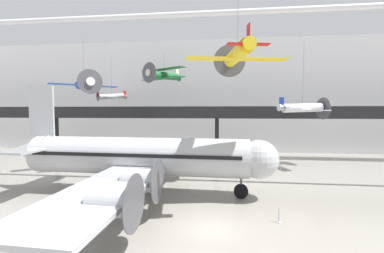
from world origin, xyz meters
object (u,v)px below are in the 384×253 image
(suspended_plane_silver_racer, at_px, (112,96))
(stanchion_barrier, at_px, (279,218))
(suspended_plane_green_biplane, at_px, (164,75))
(suspended_plane_yellow_lowwing, at_px, (238,54))
(airliner_silver_main, at_px, (137,156))
(suspended_plane_white_twin, at_px, (302,108))
(suspended_plane_blue_trainer, at_px, (84,83))

(suspended_plane_silver_racer, height_order, stanchion_barrier, suspended_plane_silver_racer)
(suspended_plane_green_biplane, height_order, suspended_plane_yellow_lowwing, same)
(suspended_plane_silver_racer, relative_size, suspended_plane_yellow_lowwing, 1.01)
(airliner_silver_main, height_order, suspended_plane_white_twin, suspended_plane_white_twin)
(suspended_plane_silver_racer, height_order, suspended_plane_yellow_lowwing, suspended_plane_yellow_lowwing)
(suspended_plane_silver_racer, relative_size, suspended_plane_blue_trainer, 1.05)
(suspended_plane_green_biplane, xyz_separation_m, stanchion_barrier, (13.78, -23.99, -13.61))
(suspended_plane_blue_trainer, bearing_deg, suspended_plane_green_biplane, 95.43)
(airliner_silver_main, relative_size, suspended_plane_blue_trainer, 3.91)
(suspended_plane_green_biplane, bearing_deg, suspended_plane_yellow_lowwing, 58.62)
(airliner_silver_main, bearing_deg, stanchion_barrier, -21.11)
(suspended_plane_silver_racer, height_order, suspended_plane_green_biplane, suspended_plane_green_biplane)
(suspended_plane_white_twin, height_order, suspended_plane_blue_trainer, suspended_plane_blue_trainer)
(suspended_plane_blue_trainer, bearing_deg, stanchion_barrier, 15.46)
(suspended_plane_green_biplane, relative_size, stanchion_barrier, 7.81)
(suspended_plane_yellow_lowwing, xyz_separation_m, stanchion_barrier, (2.94, -2.06, -12.11))
(suspended_plane_blue_trainer, height_order, suspended_plane_yellow_lowwing, suspended_plane_yellow_lowwing)
(suspended_plane_silver_racer, distance_m, suspended_plane_green_biplane, 11.75)
(suspended_plane_silver_racer, bearing_deg, airliner_silver_main, 80.49)
(suspended_plane_white_twin, height_order, suspended_plane_silver_racer, suspended_plane_silver_racer)
(airliner_silver_main, height_order, suspended_plane_yellow_lowwing, suspended_plane_yellow_lowwing)
(suspended_plane_silver_racer, bearing_deg, stanchion_barrier, 93.45)
(suspended_plane_white_twin, relative_size, suspended_plane_silver_racer, 1.35)
(stanchion_barrier, bearing_deg, suspended_plane_white_twin, 69.72)
(suspended_plane_yellow_lowwing, bearing_deg, suspended_plane_silver_racer, 30.10)
(airliner_silver_main, bearing_deg, suspended_plane_green_biplane, 96.32)
(airliner_silver_main, relative_size, suspended_plane_white_twin, 2.78)
(suspended_plane_yellow_lowwing, bearing_deg, airliner_silver_main, 61.07)
(suspended_plane_green_biplane, xyz_separation_m, suspended_plane_yellow_lowwing, (10.84, -21.93, -1.49))
(suspended_plane_yellow_lowwing, bearing_deg, stanchion_barrier, -135.34)
(airliner_silver_main, xyz_separation_m, suspended_plane_silver_racer, (-12.26, 22.19, 7.09))
(suspended_plane_green_biplane, xyz_separation_m, suspended_plane_blue_trainer, (-8.82, -9.68, -2.19))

